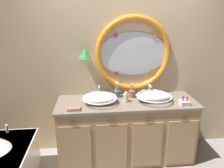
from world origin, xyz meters
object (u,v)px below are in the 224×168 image
(sink_basin_left, at_px, (100,98))
(toothbrush_holder_right, at_px, (132,93))
(toothbrush_holder_left, at_px, (117,93))
(folded_hand_towel, at_px, (74,109))
(sink_basin_right, at_px, (154,96))
(soap_dispenser, at_px, (126,97))
(toiletry_basket, at_px, (185,102))

(sink_basin_left, relative_size, toothbrush_holder_right, 2.21)
(sink_basin_left, xyz_separation_m, toothbrush_holder_right, (0.46, 0.17, -0.02))
(sink_basin_left, bearing_deg, toothbrush_holder_left, 37.11)
(folded_hand_towel, bearing_deg, sink_basin_left, 28.42)
(sink_basin_right, height_order, folded_hand_towel, sink_basin_right)
(folded_hand_towel, bearing_deg, toothbrush_holder_left, 32.46)
(toothbrush_holder_left, relative_size, folded_hand_towel, 1.34)
(toothbrush_holder_right, height_order, folded_hand_towel, toothbrush_holder_right)
(toothbrush_holder_right, relative_size, soap_dispenser, 1.39)
(soap_dispenser, height_order, folded_hand_towel, soap_dispenser)
(toothbrush_holder_right, distance_m, folded_hand_towel, 0.85)
(sink_basin_left, height_order, folded_hand_towel, sink_basin_left)
(toothbrush_holder_left, relative_size, toiletry_basket, 1.80)
(toothbrush_holder_right, bearing_deg, toiletry_basket, -26.86)
(sink_basin_left, xyz_separation_m, sink_basin_right, (0.73, -0.00, -0.00))
(sink_basin_right, xyz_separation_m, soap_dispenser, (-0.38, 0.01, -0.00))
(toiletry_basket, bearing_deg, folded_hand_towel, -179.17)
(toothbrush_holder_right, bearing_deg, soap_dispenser, -124.31)
(sink_basin_right, height_order, toothbrush_holder_right, toothbrush_holder_right)
(sink_basin_left, distance_m, toothbrush_holder_right, 0.49)
(toothbrush_holder_right, bearing_deg, sink_basin_left, -159.87)
(sink_basin_left, xyz_separation_m, toothbrush_holder_left, (0.25, 0.19, -0.02))
(toothbrush_holder_left, height_order, folded_hand_towel, toothbrush_holder_left)
(soap_dispenser, relative_size, toiletry_basket, 1.18)
(folded_hand_towel, height_order, toiletry_basket, toiletry_basket)
(toothbrush_holder_right, bearing_deg, toothbrush_holder_left, 172.80)
(toothbrush_holder_right, distance_m, soap_dispenser, 0.19)
(sink_basin_right, distance_m, toiletry_basket, 0.40)
(toothbrush_holder_right, relative_size, folded_hand_towel, 1.23)
(toothbrush_holder_left, relative_size, soap_dispenser, 1.52)
(toiletry_basket, bearing_deg, soap_dispenser, 167.68)
(soap_dispenser, distance_m, folded_hand_towel, 0.70)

